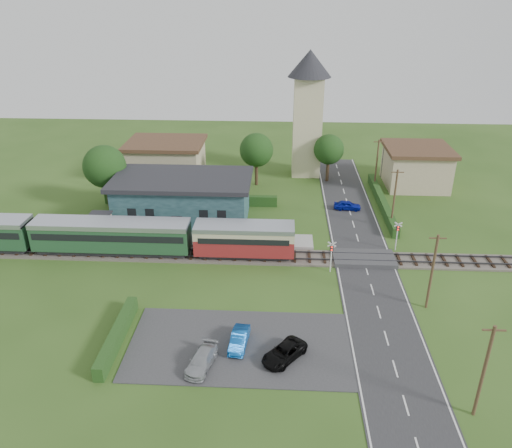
{
  "coord_description": "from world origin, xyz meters",
  "views": [
    {
      "loc": [
        1.42,
        -42.6,
        24.94
      ],
      "look_at": [
        -1.05,
        4.0,
        2.87
      ],
      "focal_mm": 35.0,
      "sensor_mm": 36.0,
      "label": 1
    }
  ],
  "objects_px": {
    "equipment_hut": "(101,225)",
    "crossing_signal_far": "(397,232)",
    "train": "(81,234)",
    "car_park_blue": "(239,339)",
    "car_on_road": "(347,205)",
    "pedestrian_near": "(236,231)",
    "house_east": "(416,166)",
    "church_tower": "(308,105)",
    "house_west": "(167,160)",
    "car_park_silver": "(202,360)",
    "pedestrian_far": "(124,233)",
    "car_park_dark": "(284,353)",
    "crossing_signal_near": "(331,252)",
    "station_building": "(183,198)"
  },
  "relations": [
    {
      "from": "train",
      "to": "car_park_blue",
      "type": "distance_m",
      "value": 22.4
    },
    {
      "from": "equipment_hut",
      "to": "crossing_signal_far",
      "type": "relative_size",
      "value": 0.78
    },
    {
      "from": "crossing_signal_near",
      "to": "pedestrian_far",
      "type": "distance_m",
      "value": 22.24
    },
    {
      "from": "house_east",
      "to": "crossing_signal_near",
      "type": "height_order",
      "value": "house_east"
    },
    {
      "from": "car_park_silver",
      "to": "crossing_signal_near",
      "type": "bearing_deg",
      "value": 66.79
    },
    {
      "from": "equipment_hut",
      "to": "house_east",
      "type": "xyz_separation_m",
      "value": [
        38.0,
        18.8,
        1.05
      ]
    },
    {
      "from": "train",
      "to": "pedestrian_far",
      "type": "distance_m",
      "value": 4.52
    },
    {
      "from": "car_on_road",
      "to": "pedestrian_near",
      "type": "bearing_deg",
      "value": 129.92
    },
    {
      "from": "house_west",
      "to": "pedestrian_near",
      "type": "distance_m",
      "value": 22.91
    },
    {
      "from": "train",
      "to": "car_on_road",
      "type": "xyz_separation_m",
      "value": [
        28.62,
        12.8,
        -1.56
      ]
    },
    {
      "from": "car_park_blue",
      "to": "train",
      "type": "bearing_deg",
      "value": 146.84
    },
    {
      "from": "crossing_signal_far",
      "to": "pedestrian_near",
      "type": "distance_m",
      "value": 16.95
    },
    {
      "from": "car_park_blue",
      "to": "crossing_signal_far",
      "type": "bearing_deg",
      "value": 53.12
    },
    {
      "from": "church_tower",
      "to": "pedestrian_near",
      "type": "height_order",
      "value": "church_tower"
    },
    {
      "from": "car_park_blue",
      "to": "church_tower",
      "type": "bearing_deg",
      "value": 86.5
    },
    {
      "from": "house_west",
      "to": "house_east",
      "type": "height_order",
      "value": "same"
    },
    {
      "from": "house_west",
      "to": "crossing_signal_far",
      "type": "xyz_separation_m",
      "value": [
        28.6,
        -20.61,
        -0.65
      ]
    },
    {
      "from": "car_park_dark",
      "to": "house_west",
      "type": "bearing_deg",
      "value": 152.26
    },
    {
      "from": "car_park_blue",
      "to": "pedestrian_far",
      "type": "relative_size",
      "value": 2.19
    },
    {
      "from": "train",
      "to": "car_on_road",
      "type": "bearing_deg",
      "value": 24.1
    },
    {
      "from": "car_park_dark",
      "to": "pedestrian_near",
      "type": "relative_size",
      "value": 2.29
    },
    {
      "from": "car_park_blue",
      "to": "car_park_dark",
      "type": "xyz_separation_m",
      "value": [
        3.44,
        -1.32,
        -0.03
      ]
    },
    {
      "from": "train",
      "to": "house_west",
      "type": "relative_size",
      "value": 4.0
    },
    {
      "from": "car_park_silver",
      "to": "church_tower",
      "type": "bearing_deg",
      "value": 91.27
    },
    {
      "from": "station_building",
      "to": "pedestrian_far",
      "type": "xyz_separation_m",
      "value": [
        -5.27,
        -6.46,
        -1.46
      ]
    },
    {
      "from": "car_park_silver",
      "to": "pedestrian_far",
      "type": "distance_m",
      "value": 22.12
    },
    {
      "from": "church_tower",
      "to": "pedestrian_far",
      "type": "xyz_separation_m",
      "value": [
        -20.27,
        -23.46,
        -8.99
      ]
    },
    {
      "from": "crossing_signal_far",
      "to": "car_on_road",
      "type": "height_order",
      "value": "crossing_signal_far"
    },
    {
      "from": "crossing_signal_near",
      "to": "crossing_signal_far",
      "type": "xyz_separation_m",
      "value": [
        7.2,
        4.8,
        0.0
      ]
    },
    {
      "from": "car_park_silver",
      "to": "car_park_dark",
      "type": "xyz_separation_m",
      "value": [
        5.96,
        1.15,
        -0.01
      ]
    },
    {
      "from": "car_park_blue",
      "to": "car_park_dark",
      "type": "relative_size",
      "value": 0.89
    },
    {
      "from": "house_west",
      "to": "train",
      "type": "bearing_deg",
      "value": -99.61
    },
    {
      "from": "equipment_hut",
      "to": "station_building",
      "type": "xyz_separation_m",
      "value": [
        8.0,
        5.79,
        0.95
      ]
    },
    {
      "from": "car_park_blue",
      "to": "pedestrian_far",
      "type": "distance_m",
      "value": 21.55
    },
    {
      "from": "crossing_signal_near",
      "to": "car_park_silver",
      "type": "xyz_separation_m",
      "value": [
        -10.41,
        -14.09,
        -1.51
      ]
    },
    {
      "from": "car_park_dark",
      "to": "train",
      "type": "bearing_deg",
      "value": -177.95
    },
    {
      "from": "crossing_signal_far",
      "to": "crossing_signal_near",
      "type": "bearing_deg",
      "value": -146.31
    },
    {
      "from": "car_park_blue",
      "to": "crossing_signal_near",
      "type": "bearing_deg",
      "value": 61.52
    },
    {
      "from": "crossing_signal_far",
      "to": "pedestrian_far",
      "type": "height_order",
      "value": "crossing_signal_far"
    },
    {
      "from": "car_park_dark",
      "to": "crossing_signal_near",
      "type": "bearing_deg",
      "value": 109.44
    },
    {
      "from": "crossing_signal_far",
      "to": "equipment_hut",
      "type": "bearing_deg",
      "value": 178.54
    },
    {
      "from": "equipment_hut",
      "to": "pedestrian_near",
      "type": "height_order",
      "value": "equipment_hut"
    },
    {
      "from": "pedestrian_near",
      "to": "train",
      "type": "bearing_deg",
      "value": 6.47
    },
    {
      "from": "crossing_signal_far",
      "to": "house_east",
      "type": "bearing_deg",
      "value": 71.92
    },
    {
      "from": "station_building",
      "to": "crossing_signal_far",
      "type": "bearing_deg",
      "value": -15.63
    },
    {
      "from": "crossing_signal_far",
      "to": "car_park_dark",
      "type": "xyz_separation_m",
      "value": [
        -11.65,
        -17.74,
        -1.52
      ]
    },
    {
      "from": "pedestrian_near",
      "to": "house_west",
      "type": "bearing_deg",
      "value": -64.9
    },
    {
      "from": "train",
      "to": "church_tower",
      "type": "distance_m",
      "value": 36.22
    },
    {
      "from": "crossing_signal_far",
      "to": "car_park_blue",
      "type": "relative_size",
      "value": 0.95
    },
    {
      "from": "station_building",
      "to": "church_tower",
      "type": "distance_m",
      "value": 23.89
    }
  ]
}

